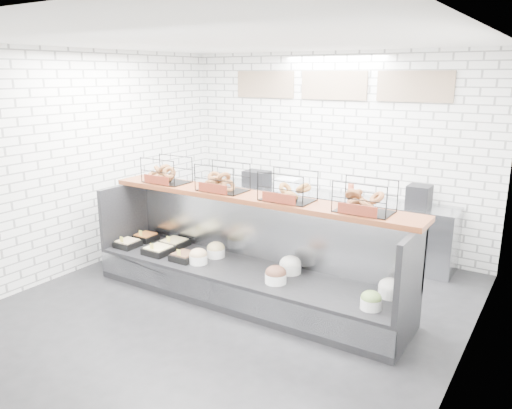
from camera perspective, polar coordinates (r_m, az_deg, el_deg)
The scene contains 5 objects.
ground at distance 5.98m, azimuth -3.00°, elevation -11.77°, with size 5.50×5.50×0.00m, color black.
room_shell at distance 5.89m, azimuth 0.17°, elevation 8.78°, with size 5.02×5.51×3.01m.
display_case at distance 6.11m, azimuth -1.20°, elevation -7.82°, with size 4.00×0.90×1.20m.
bagel_shelf at distance 5.93m, azimuth -0.29°, elevation 2.08°, with size 4.10×0.50×0.40m.
prep_counter at distance 7.78m, azimuth 7.38°, elevation -1.82°, with size 4.00×0.60×1.20m.
Camera 1 is at (3.14, -4.34, 2.67)m, focal length 35.00 mm.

